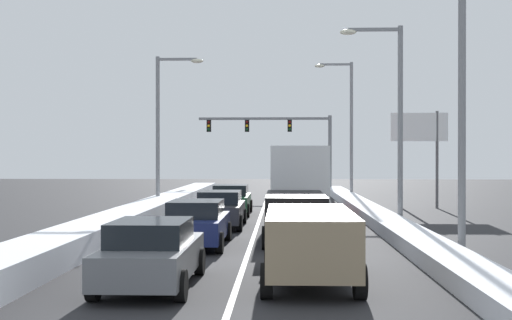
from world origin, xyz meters
TOP-DOWN VIEW (x-y plane):
  - ground_plane at (0.00, 18.11)m, footprint 120.00×120.00m
  - lane_stripe_between_right_lane_and_center_lane at (-0.00, 22.63)m, footprint 0.14×49.79m
  - snow_bank_right_shoulder at (5.30, 22.63)m, footprint 1.32×49.79m
  - snow_bank_left_shoulder at (-5.30, 22.63)m, footprint 1.74×49.79m
  - suv_tan_right_lane_nearest at (1.66, 7.40)m, footprint 2.16×4.90m
  - suv_black_right_lane_second at (1.48, 14.69)m, footprint 2.16×4.90m
  - box_truck_right_lane_third at (1.76, 21.74)m, footprint 2.53×7.20m
  - sedan_maroon_right_lane_fourth at (1.91, 29.17)m, footprint 2.00×4.50m
  - sedan_gray_center_lane_nearest at (-1.91, 6.84)m, footprint 2.00×4.50m
  - sedan_navy_center_lane_second at (-1.74, 13.56)m, footprint 2.00×4.50m
  - sedan_charcoal_center_lane_third at (-1.51, 19.49)m, footprint 2.00×4.50m
  - sedan_green_center_lane_fourth at (-1.51, 25.56)m, footprint 2.00×4.50m
  - traffic_light_gantry at (1.18, 45.25)m, footprint 10.60×0.47m
  - street_lamp_right_near at (5.81, 11.32)m, footprint 2.66×0.36m
  - street_lamp_right_mid at (5.68, 20.37)m, footprint 2.66×0.36m
  - street_lamp_right_far at (5.56, 38.48)m, footprint 2.66×0.36m
  - street_lamp_left_mid at (-5.49, 28.86)m, footprint 2.66×0.36m
  - roadside_sign_right at (8.83, 30.09)m, footprint 3.20×0.16m

SIDE VIEW (x-z plane):
  - ground_plane at x=0.00m, z-range 0.00..0.00m
  - lane_stripe_between_right_lane_and_center_lane at x=0.00m, z-range 0.00..0.01m
  - snow_bank_right_shoulder at x=5.30m, z-range 0.00..0.49m
  - snow_bank_left_shoulder at x=-5.30m, z-range 0.00..0.73m
  - sedan_maroon_right_lane_fourth at x=1.91m, z-range 0.01..1.52m
  - sedan_gray_center_lane_nearest at x=-1.91m, z-range 0.01..1.52m
  - sedan_navy_center_lane_second at x=-1.74m, z-range 0.01..1.52m
  - sedan_charcoal_center_lane_third at x=-1.51m, z-range 0.01..1.52m
  - sedan_green_center_lane_fourth at x=-1.51m, z-range 0.01..1.52m
  - suv_tan_right_lane_nearest at x=1.66m, z-range 0.18..1.85m
  - suv_black_right_lane_second at x=1.48m, z-range 0.18..1.85m
  - box_truck_right_lane_third at x=1.76m, z-range 0.22..3.58m
  - roadside_sign_right at x=8.83m, z-range 1.27..6.77m
  - traffic_light_gantry at x=1.18m, z-range 1.62..7.82m
  - street_lamp_right_near at x=5.81m, z-range 0.80..8.85m
  - street_lamp_right_mid at x=5.68m, z-range 0.81..9.25m
  - street_lamp_left_mid at x=-5.49m, z-range 0.81..9.29m
  - street_lamp_right_far at x=5.56m, z-range 0.83..10.30m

